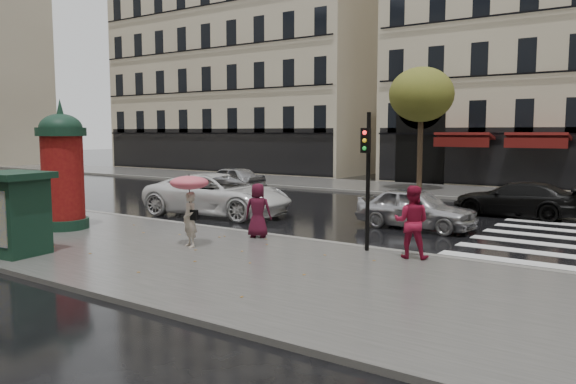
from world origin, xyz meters
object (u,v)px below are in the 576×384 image
Objects in this scene: woman_red at (412,222)px; morris_column at (62,167)px; traffic_light at (367,168)px; newsstand at (13,212)px; car_white at (218,195)px; man_burgundy at (258,210)px; car_black at (516,199)px; woman_umbrella at (190,199)px; car_far_silver at (230,179)px; car_silver at (416,208)px.

morris_column reaches higher than woman_red.
traffic_light is 1.72× the size of newsstand.
car_white is at bearing 158.58° from traffic_light.
man_burgundy is 0.35× the size of car_black.
car_black is at bearing -64.33° from car_white.
woman_umbrella is 4.82m from traffic_light.
car_black is at bearing 91.45° from car_far_silver.
woman_red is 0.86× the size of newsstand.
car_white reaches higher than car_silver.
traffic_light is 9.72m from car_black.
morris_column is 1.04× the size of car_silver.
car_far_silver reaches higher than car_silver.
car_black is at bearing 63.87° from woman_umbrella.
car_far_silver is (-5.18, 6.73, -0.11)m from car_white.
woman_red is at bearing 58.49° from car_far_silver.
car_white is 11.46m from car_black.
woman_red reaches higher than car_far_silver.
car_silver is at bearing 38.04° from morris_column.
man_burgundy reaches higher than car_black.
traffic_light is 9.14m from newsstand.
car_white is 1.27× the size of car_black.
car_far_silver is at bearing 70.85° from car_silver.
morris_column is at bearing -1.32° from woman_red.
woman_red is at bearing -156.03° from car_silver.
woman_red reaches higher than car_silver.
morris_column is (-10.90, -2.37, 1.09)m from woman_red.
car_far_silver is at bearing 143.15° from traffic_light.
car_silver is at bearing 56.50° from newsstand.
newsstand is (-3.06, -3.23, -0.24)m from woman_umbrella.
woman_red is 17.55m from car_far_silver.
car_far_silver is at bearing -48.17° from woman_red.
man_burgundy is at bearing -178.47° from traffic_light.
woman_red reaches higher than man_burgundy.
man_burgundy is (0.65, 2.17, -0.52)m from woman_umbrella.
newsstand is at bearing -142.75° from traffic_light.
car_silver is (6.72, 10.15, -0.52)m from newsstand.
car_far_silver is at bearing 111.13° from newsstand.
traffic_light is 8.70m from car_white.
car_far_silver is at bearing -92.58° from car_black.
traffic_light reaches higher than car_far_silver.
newsstand reaches higher than car_far_silver.
newsstand is at bearing 18.78° from woman_red.
traffic_light is at bearing 14.40° from morris_column.
car_silver is 0.98× the size of car_far_silver.
car_far_silver is at bearing 126.55° from woman_umbrella.
woman_umbrella reaches higher than car_far_silver.
newsstand is 12.18m from car_silver.
woman_umbrella is at bearing 49.48° from man_burgundy.
newsstand is 8.67m from car_white.
car_black is (11.19, 11.92, -1.45)m from morris_column.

